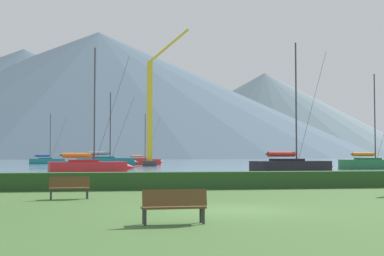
{
  "coord_description": "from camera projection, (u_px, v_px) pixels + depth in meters",
  "views": [
    {
      "loc": [
        -4.36,
        -17.97,
        1.9
      ],
      "look_at": [
        7.36,
        54.16,
        5.36
      ],
      "focal_mm": 50.87,
      "sensor_mm": 36.0,
      "label": 1
    }
  ],
  "objects": [
    {
      "name": "sailboat_slip_8",
      "position": [
        48.0,
        161.0,
        99.55
      ],
      "size": [
        7.41,
        3.08,
        9.27
      ],
      "rotation": [
        0.0,
        0.0,
        0.15
      ],
      "color": "#19707A",
      "rests_on": "harbor_water"
    },
    {
      "name": "park_bench_near_path",
      "position": [
        174.0,
        205.0,
        14.64
      ],
      "size": [
        1.76,
        0.54,
        0.95
      ],
      "rotation": [
        0.0,
        0.0,
        0.04
      ],
      "color": "brown",
      "rests_on": "ground_plane"
    },
    {
      "name": "sailboat_slip_3",
      "position": [
        143.0,
        161.0,
        93.3
      ],
      "size": [
        7.11,
        3.79,
        8.81
      ],
      "rotation": [
        0.0,
        0.0,
        0.3
      ],
      "color": "red",
      "rests_on": "harbor_water"
    },
    {
      "name": "dock_crane",
      "position": [
        151.0,
        118.0,
        82.98
      ],
      "size": [
        7.08,
        2.0,
        21.37
      ],
      "color": "#333338",
      "rests_on": "ground_plane"
    },
    {
      "name": "sailboat_slip_11",
      "position": [
        89.0,
        166.0,
        51.73
      ],
      "size": [
        8.47,
        3.67,
        12.13
      ],
      "rotation": [
        0.0,
        0.0,
        0.18
      ],
      "color": "red",
      "rests_on": "harbor_water"
    },
    {
      "name": "sailboat_slip_5",
      "position": [
        372.0,
        163.0,
        67.1
      ],
      "size": [
        8.79,
        3.12,
        11.85
      ],
      "rotation": [
        0.0,
        0.0,
        0.07
      ],
      "color": "#236B38",
      "rests_on": "harbor_water"
    },
    {
      "name": "distant_hill_east_ridge",
      "position": [
        23.0,
        103.0,
        323.54
      ],
      "size": [
        276.6,
        276.6,
        64.57
      ],
      "primitive_type": "cone",
      "color": "#425666",
      "rests_on": "ground_plane"
    },
    {
      "name": "sailboat_slip_10",
      "position": [
        292.0,
        166.0,
        51.92
      ],
      "size": [
        9.04,
        4.46,
        12.66
      ],
      "rotation": [
        0.0,
        0.0,
        0.25
      ],
      "color": "black",
      "rests_on": "harbor_water"
    },
    {
      "name": "ground_plane",
      "position": [
        234.0,
        210.0,
        18.33
      ],
      "size": [
        1000.0,
        1000.0,
        0.0
      ],
      "primitive_type": "plane",
      "color": "#3D602D"
    },
    {
      "name": "harbor_water",
      "position": [
        119.0,
        160.0,
        153.4
      ],
      "size": [
        320.0,
        246.0,
        0.0
      ],
      "primitive_type": "cube",
      "color": "slate",
      "rests_on": "ground_plane"
    },
    {
      "name": "distant_hill_west_ridge",
      "position": [
        98.0,
        94.0,
        343.11
      ],
      "size": [
        339.06,
        339.06,
        79.12
      ],
      "primitive_type": "cone",
      "color": "#425666",
      "rests_on": "ground_plane"
    },
    {
      "name": "park_bench_under_tree",
      "position": [
        69.0,
        186.0,
        22.72
      ],
      "size": [
        1.68,
        0.62,
        0.95
      ],
      "rotation": [
        0.0,
        0.0,
        0.09
      ],
      "color": "brown",
      "rests_on": "ground_plane"
    },
    {
      "name": "sailboat_slip_0",
      "position": [
        106.0,
        161.0,
        80.17
      ],
      "size": [
        9.4,
        5.36,
        11.02
      ],
      "rotation": [
        0.0,
        0.0,
        0.35
      ],
      "color": "#19707A",
      "rests_on": "harbor_water"
    },
    {
      "name": "hedge_line",
      "position": [
        186.0,
        181.0,
        29.19
      ],
      "size": [
        80.0,
        1.2,
        0.92
      ],
      "primitive_type": "cube",
      "color": "#284C23",
      "rests_on": "ground_plane"
    },
    {
      "name": "distant_hill_central_peak",
      "position": [
        265.0,
        114.0,
        408.35
      ],
      "size": [
        226.37,
        226.37,
        62.84
      ],
      "primitive_type": "cone",
      "color": "slate",
      "rests_on": "ground_plane"
    }
  ]
}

